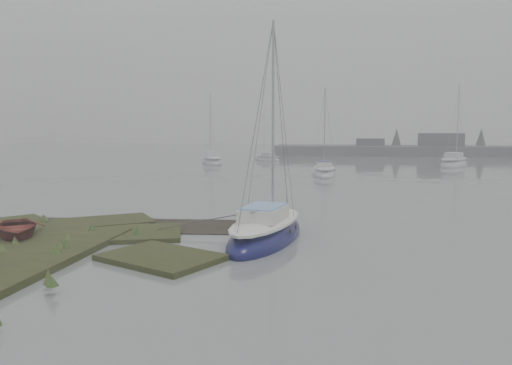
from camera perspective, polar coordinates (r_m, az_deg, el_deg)
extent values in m
plane|color=slate|center=(45.51, 2.23, 1.11)|extent=(160.00, 160.00, 0.00)
cube|color=#4C4F51|center=(79.56, 24.44, 3.21)|extent=(60.00, 8.00, 1.60)
cube|color=#424247|center=(76.08, 12.89, 4.10)|extent=(4.00, 3.00, 2.20)
cube|color=#424247|center=(77.24, 20.35, 4.20)|extent=(6.00, 3.00, 3.00)
cone|color=#384238|center=(78.36, 15.76, 4.67)|extent=(2.00, 2.00, 3.50)
cone|color=#384238|center=(80.47, 24.31, 4.39)|extent=(2.00, 2.00, 3.50)
ellipsoid|color=#0D0E3E|center=(18.28, 1.17, -6.36)|extent=(2.98, 6.35, 1.48)
ellipsoid|color=silver|center=(18.16, 1.17, -4.53)|extent=(2.46, 5.51, 0.42)
cube|color=silver|center=(17.85, 0.91, -3.53)|extent=(1.63, 2.28, 0.44)
cube|color=#78A0D0|center=(17.81, 0.92, -2.75)|extent=(1.52, 2.09, 0.07)
cylinder|color=#939399|center=(18.59, 1.96, 7.47)|extent=(0.10, 0.10, 6.98)
cylinder|color=#939399|center=(17.65, 0.74, -2.84)|extent=(0.48, 2.42, 0.08)
ellipsoid|color=silver|center=(43.41, 7.78, 0.94)|extent=(2.17, 5.85, 1.40)
ellipsoid|color=silver|center=(43.36, 7.79, 1.68)|extent=(1.76, 5.10, 0.40)
cube|color=silver|center=(43.09, 7.80, 2.11)|extent=(1.33, 2.04, 0.41)
cube|color=navy|center=(43.07, 7.80, 2.42)|extent=(1.24, 1.87, 0.07)
cylinder|color=#939399|center=(43.96, 7.85, 6.42)|extent=(0.09, 0.09, 6.59)
cylinder|color=#939399|center=(42.91, 7.81, 2.40)|extent=(0.19, 2.31, 0.07)
ellipsoid|color=#A0A3A9|center=(57.19, -5.07, 2.26)|extent=(4.29, 6.57, 1.52)
ellipsoid|color=white|center=(57.15, -5.08, 2.87)|extent=(3.60, 5.67, 0.43)
cube|color=white|center=(56.87, -5.05, 3.23)|extent=(2.06, 2.50, 0.45)
cube|color=#B4BAC1|center=(56.85, -5.05, 3.49)|extent=(1.91, 2.30, 0.07)
cylinder|color=#939399|center=(57.85, -5.22, 6.77)|extent=(0.10, 0.10, 7.16)
cylinder|color=#939399|center=(56.68, -5.03, 3.48)|extent=(1.03, 2.35, 0.08)
ellipsoid|color=silver|center=(57.39, 21.68, 1.86)|extent=(4.92, 7.00, 1.63)
ellipsoid|color=silver|center=(57.35, 21.71, 2.51)|extent=(4.14, 6.03, 0.46)
cube|color=silver|center=(57.04, 21.65, 2.90)|extent=(2.30, 2.70, 0.48)
cube|color=silver|center=(57.03, 21.66, 3.17)|extent=(2.13, 2.48, 0.08)
cylinder|color=#939399|center=(58.09, 22.08, 6.66)|extent=(0.11, 0.11, 7.67)
cylinder|color=#939399|center=(56.85, 21.61, 3.16)|extent=(1.25, 2.45, 0.09)
ellipsoid|color=silver|center=(62.56, 1.26, 2.60)|extent=(4.34, 4.07, 1.09)
ellipsoid|color=silver|center=(62.54, 1.26, 3.00)|extent=(3.71, 3.47, 0.31)
cube|color=silver|center=(62.37, 1.38, 3.24)|extent=(1.79, 1.74, 0.32)
cube|color=#ABAFB7|center=(62.37, 1.38, 3.41)|extent=(1.65, 1.61, 0.05)
cylinder|color=#939399|center=(62.88, 0.93, 5.56)|extent=(0.07, 0.07, 5.13)
cylinder|color=#939399|center=(62.27, 1.45, 3.40)|extent=(1.38, 1.23, 0.06)
imported|color=maroon|center=(20.00, -25.75, -4.67)|extent=(3.42, 3.58, 0.60)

